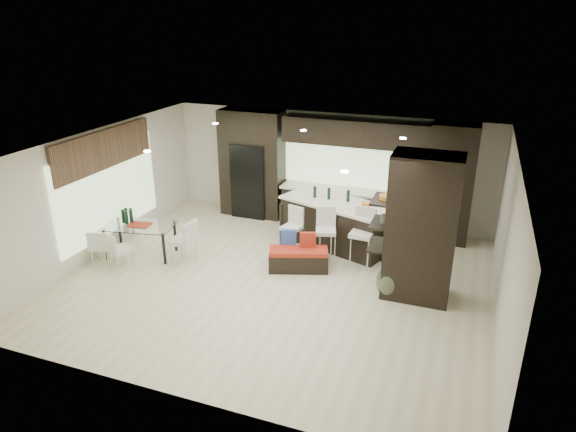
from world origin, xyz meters
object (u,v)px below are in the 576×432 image
at_px(stool_right, 361,244).
at_px(dining_table, 141,240).
at_px(stool_mid, 325,240).
at_px(stool_left, 291,236).
at_px(chair_near, 121,252).
at_px(bench, 298,259).
at_px(chair_end, 183,243).
at_px(floor_vase, 390,267).
at_px(kitchen_island, 336,223).
at_px(chair_far, 102,249).

bearing_deg(stool_right, dining_table, -162.53).
xyz_separation_m(stool_mid, dining_table, (-3.79, -1.12, -0.12)).
distance_m(stool_left, dining_table, 3.24).
bearing_deg(chair_near, bench, 41.53).
xyz_separation_m(bench, chair_near, (-3.40, -1.22, 0.15)).
bearing_deg(stool_right, chair_end, -158.70).
bearing_deg(floor_vase, bench, 167.35).
xyz_separation_m(stool_left, stool_mid, (0.77, -0.01, 0.03)).
distance_m(kitchen_island, dining_table, 4.27).
relative_size(stool_left, stool_mid, 0.93).
xyz_separation_m(dining_table, chair_near, (0.00, -0.69, 0.03)).
relative_size(stool_right, floor_vase, 0.83).
xyz_separation_m(dining_table, chair_far, (-0.45, -0.69, 0.03)).
relative_size(stool_left, chair_end, 0.98).
xyz_separation_m(floor_vase, dining_table, (-5.30, -0.10, -0.26)).
distance_m(stool_mid, chair_near, 4.21).
bearing_deg(kitchen_island, stool_mid, -71.21).
height_order(stool_left, bench, stool_left).
bearing_deg(chair_far, dining_table, 38.87).
height_order(stool_right, chair_end, stool_right).
bearing_deg(floor_vase, stool_right, 126.42).
bearing_deg(stool_right, bench, -149.62).
relative_size(kitchen_island, bench, 2.08).
xyz_separation_m(bench, dining_table, (-3.40, -0.53, 0.12)).
bearing_deg(kitchen_island, bench, -86.46).
height_order(kitchen_island, stool_mid, kitchen_island).
bearing_deg(chair_end, chair_near, 127.65).
height_order(stool_mid, chair_end, stool_mid).
xyz_separation_m(kitchen_island, dining_table, (-3.79, -1.96, -0.17)).
distance_m(kitchen_island, chair_end, 3.38).
bearing_deg(chair_end, dining_table, 94.07).
distance_m(stool_left, floor_vase, 2.50).
bearing_deg(chair_near, kitchen_island, 56.80).
relative_size(stool_mid, bench, 0.78).
xyz_separation_m(stool_left, chair_near, (-3.03, -1.83, -0.05)).
height_order(floor_vase, dining_table, floor_vase).
height_order(floor_vase, chair_end, floor_vase).
bearing_deg(dining_table, floor_vase, -10.18).
bearing_deg(kitchen_island, stool_right, -29.51).
bearing_deg(dining_table, stool_mid, 5.19).
distance_m(chair_far, chair_end, 1.65).
distance_m(floor_vase, chair_near, 5.36).
bearing_deg(stool_right, stool_mid, -177.42).
relative_size(kitchen_island, floor_vase, 2.05).
bearing_deg(kitchen_island, dining_table, -133.84).
bearing_deg(chair_end, bench, -73.31).
relative_size(kitchen_island, chair_near, 3.29).
relative_size(stool_mid, chair_near, 1.23).
bearing_deg(chair_far, stool_left, 9.82).
height_order(bench, chair_near, chair_near).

